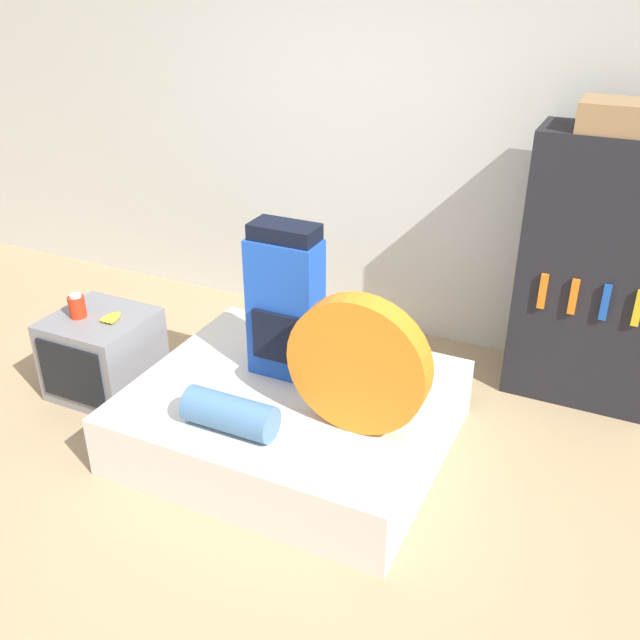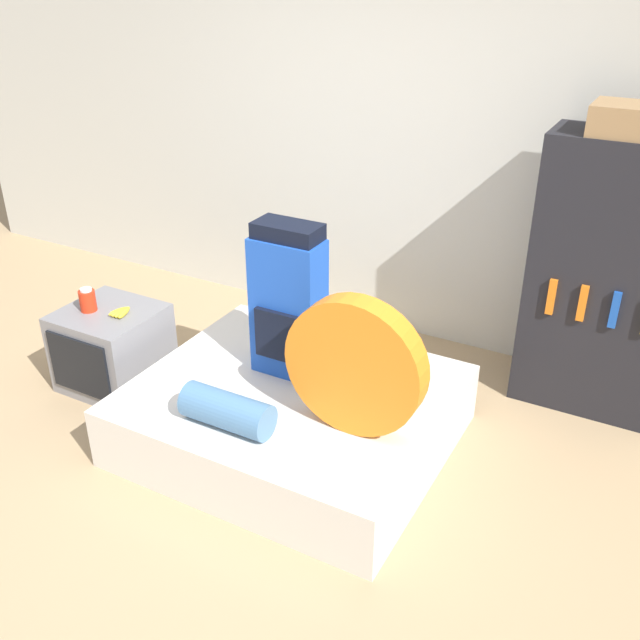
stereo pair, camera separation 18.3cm
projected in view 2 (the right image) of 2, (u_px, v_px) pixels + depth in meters
The scene contains 11 objects.
ground_plane at pixel (230, 495), 3.56m from camera, with size 16.00×16.00×0.00m, color tan.
wall_back at pixel (405, 146), 4.56m from camera, with size 8.00×0.05×2.60m.
bed at pixel (293, 414), 3.87m from camera, with size 1.62×1.40×0.34m.
backpack at pixel (288, 303), 3.76m from camera, with size 0.38×0.23×0.86m.
tent_bag at pixel (355, 366), 3.33m from camera, with size 0.69×0.13×0.69m.
sleeping_roll at pixel (227, 411), 3.45m from camera, with size 0.47×0.18×0.18m.
television at pixel (113, 348), 4.36m from camera, with size 0.56×0.56×0.50m.
canister at pixel (88, 300), 4.23m from camera, with size 0.10×0.10×0.14m.
banana_bunch at pixel (122, 312), 4.20m from camera, with size 0.11×0.14×0.03m.
bookshelf at pixel (608, 279), 3.95m from camera, with size 0.83×0.43×1.59m.
cardboard_box at pixel (625, 119), 3.54m from camera, with size 0.32×0.31×0.15m.
Camera 2 is at (1.72, -2.19, 2.42)m, focal length 40.00 mm.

